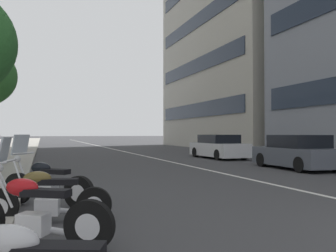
{
  "coord_description": "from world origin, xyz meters",
  "views": [
    {
      "loc": [
        -2.59,
        6.48,
        1.51
      ],
      "look_at": [
        10.98,
        1.83,
        1.8
      ],
      "focal_mm": 39.51,
      "sensor_mm": 36.0,
      "label": 1
    }
  ],
  "objects_px": {
    "motorcycle_by_sign_pole": "(45,198)",
    "car_mid_block_traffic": "(297,153)",
    "motorcycle_mid_row": "(46,185)",
    "car_approaching_light": "(219,147)",
    "motorcycle_second_in_row": "(31,214)"
  },
  "relations": [
    {
      "from": "motorcycle_by_sign_pole",
      "to": "car_mid_block_traffic",
      "type": "xyz_separation_m",
      "value": [
        6.57,
        -10.24,
        0.25
      ]
    },
    {
      "from": "motorcycle_mid_row",
      "to": "car_approaching_light",
      "type": "xyz_separation_m",
      "value": [
        12.08,
        -10.04,
        0.23
      ]
    },
    {
      "from": "motorcycle_mid_row",
      "to": "car_approaching_light",
      "type": "bearing_deg",
      "value": -90.17
    },
    {
      "from": "motorcycle_second_in_row",
      "to": "motorcycle_mid_row",
      "type": "bearing_deg",
      "value": -63.37
    },
    {
      "from": "motorcycle_by_sign_pole",
      "to": "car_approaching_light",
      "type": "bearing_deg",
      "value": -113.8
    },
    {
      "from": "car_mid_block_traffic",
      "to": "motorcycle_mid_row",
      "type": "bearing_deg",
      "value": 118.3
    },
    {
      "from": "motorcycle_by_sign_pole",
      "to": "car_approaching_light",
      "type": "xyz_separation_m",
      "value": [
        13.61,
        -10.07,
        0.25
      ]
    },
    {
      "from": "motorcycle_by_sign_pole",
      "to": "car_mid_block_traffic",
      "type": "relative_size",
      "value": 0.49
    },
    {
      "from": "motorcycle_mid_row",
      "to": "car_mid_block_traffic",
      "type": "relative_size",
      "value": 0.42
    },
    {
      "from": "motorcycle_second_in_row",
      "to": "car_mid_block_traffic",
      "type": "relative_size",
      "value": 0.47
    },
    {
      "from": "motorcycle_mid_row",
      "to": "car_mid_block_traffic",
      "type": "bearing_deg",
      "value": -114.16
    },
    {
      "from": "car_mid_block_traffic",
      "to": "car_approaching_light",
      "type": "distance_m",
      "value": 7.04
    },
    {
      "from": "motorcycle_second_in_row",
      "to": "car_mid_block_traffic",
      "type": "height_order",
      "value": "motorcycle_second_in_row"
    },
    {
      "from": "motorcycle_second_in_row",
      "to": "motorcycle_by_sign_pole",
      "type": "height_order",
      "value": "motorcycle_second_in_row"
    },
    {
      "from": "motorcycle_second_in_row",
      "to": "motorcycle_mid_row",
      "type": "height_order",
      "value": "motorcycle_second_in_row"
    }
  ]
}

